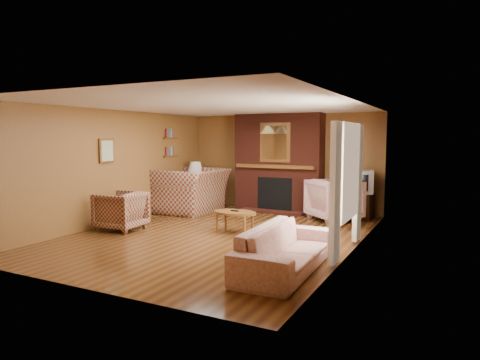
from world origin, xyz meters
The scene contains 20 objects.
floor centered at (0.00, 0.00, 0.00)m, with size 6.50×6.50×0.00m, color #42230E.
ceiling centered at (0.00, 0.00, 2.40)m, with size 6.50×6.50×0.00m, color silver.
wall_back centered at (0.00, 3.25, 1.20)m, with size 6.50×6.50×0.00m, color brown.
wall_front centered at (0.00, -3.25, 1.20)m, with size 6.50×6.50×0.00m, color brown.
wall_left centered at (-2.50, 0.00, 1.20)m, with size 6.50×6.50×0.00m, color brown.
wall_right centered at (2.50, 0.00, 1.20)m, with size 6.50×6.50×0.00m, color brown.
fireplace centered at (0.00, 2.98, 1.18)m, with size 2.20×0.82×2.40m.
window_right centered at (2.45, -0.20, 1.13)m, with size 0.10×1.85×2.00m.
bookshelf centered at (-2.44, 1.90, 1.67)m, with size 0.09×0.55×0.71m.
botanical_print centered at (-2.47, -0.30, 1.55)m, with size 0.05×0.40×0.50m.
pendant_light centered at (0.00, 2.30, 2.00)m, with size 0.36×0.36×0.48m.
plaid_loveseat centered at (-1.85, 1.90, 0.53)m, with size 1.62×1.41×1.05m, color maroon.
plaid_armchair centered at (-1.95, -0.50, 0.38)m, with size 0.81×0.83×0.76m, color maroon.
floral_sofa centered at (1.90, -1.46, 0.30)m, with size 2.09×0.82×0.61m, color beige.
floral_armchair centered at (1.58, 2.37, 0.45)m, with size 0.97×1.00×0.91m, color beige.
coffee_table centered at (0.21, 0.25, 0.37)m, with size 0.87×0.54×0.44m.
side_table centered at (-2.10, 2.45, 0.28)m, with size 0.41×0.41×0.55m, color brown.
table_lamp centered at (-2.10, 2.45, 0.91)m, with size 0.39×0.39×0.64m.
tv_stand centered at (2.05, 2.80, 0.29)m, with size 0.54×0.49×0.59m, color black.
crt_tv centered at (2.05, 2.79, 0.84)m, with size 0.63×0.62×0.51m.
Camera 1 is at (3.95, -6.86, 1.83)m, focal length 32.00 mm.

